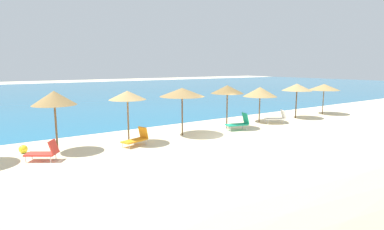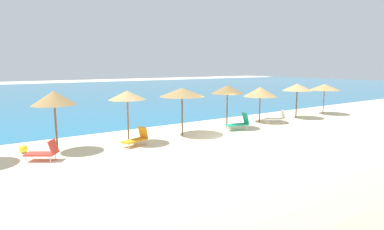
{
  "view_description": "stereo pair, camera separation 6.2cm",
  "coord_description": "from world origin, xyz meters",
  "px_view_note": "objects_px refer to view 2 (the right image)",
  "views": [
    {
      "loc": [
        -11.71,
        -13.03,
        4.05
      ],
      "look_at": [
        -1.21,
        2.25,
        1.12
      ],
      "focal_mm": 29.21,
      "sensor_mm": 36.0,
      "label": 1
    },
    {
      "loc": [
        -11.66,
        -13.07,
        4.05
      ],
      "look_at": [
        -1.21,
        2.25,
        1.12
      ],
      "focal_mm": 29.21,
      "sensor_mm": 36.0,
      "label": 2
    }
  ],
  "objects_px": {
    "beach_umbrella_3": "(182,92)",
    "beach_ball": "(23,149)",
    "beach_umbrella_7": "(325,87)",
    "beach_umbrella_5": "(260,92)",
    "lounge_chair_2": "(277,118)",
    "lounge_chair_0": "(239,123)",
    "lounge_chair_1": "(44,152)",
    "beach_umbrella_1": "(54,98)",
    "lounge_chair_3": "(137,138)",
    "beach_umbrella_4": "(227,90)",
    "beach_umbrella_2": "(127,95)",
    "beach_umbrella_6": "(297,87)"
  },
  "relations": [
    {
      "from": "beach_umbrella_1",
      "to": "lounge_chair_3",
      "type": "height_order",
      "value": "beach_umbrella_1"
    },
    {
      "from": "beach_umbrella_1",
      "to": "beach_umbrella_4",
      "type": "bearing_deg",
      "value": -1.36
    },
    {
      "from": "beach_umbrella_2",
      "to": "lounge_chair_3",
      "type": "relative_size",
      "value": 1.86
    },
    {
      "from": "beach_umbrella_3",
      "to": "beach_ball",
      "type": "height_order",
      "value": "beach_umbrella_3"
    },
    {
      "from": "beach_umbrella_3",
      "to": "beach_ball",
      "type": "bearing_deg",
      "value": 173.2
    },
    {
      "from": "beach_umbrella_4",
      "to": "beach_ball",
      "type": "bearing_deg",
      "value": 175.16
    },
    {
      "from": "beach_umbrella_7",
      "to": "beach_umbrella_5",
      "type": "bearing_deg",
      "value": 177.52
    },
    {
      "from": "beach_umbrella_1",
      "to": "beach_umbrella_4",
      "type": "distance_m",
      "value": 10.31
    },
    {
      "from": "lounge_chair_0",
      "to": "lounge_chair_2",
      "type": "xyz_separation_m",
      "value": [
        3.72,
        0.14,
        -0.03
      ]
    },
    {
      "from": "beach_umbrella_5",
      "to": "lounge_chair_3",
      "type": "height_order",
      "value": "beach_umbrella_5"
    },
    {
      "from": "lounge_chair_1",
      "to": "beach_ball",
      "type": "height_order",
      "value": "lounge_chair_1"
    },
    {
      "from": "lounge_chair_0",
      "to": "beach_umbrella_7",
      "type": "bearing_deg",
      "value": -70.56
    },
    {
      "from": "beach_umbrella_1",
      "to": "beach_umbrella_2",
      "type": "height_order",
      "value": "beach_umbrella_1"
    },
    {
      "from": "beach_umbrella_3",
      "to": "beach_umbrella_4",
      "type": "xyz_separation_m",
      "value": [
        3.44,
        -0.01,
        0.02
      ]
    },
    {
      "from": "beach_umbrella_5",
      "to": "beach_ball",
      "type": "xyz_separation_m",
      "value": [
        -15.15,
        0.54,
        -2.01
      ]
    },
    {
      "from": "beach_umbrella_4",
      "to": "beach_umbrella_5",
      "type": "distance_m",
      "value": 3.52
    },
    {
      "from": "beach_umbrella_7",
      "to": "lounge_chair_1",
      "type": "relative_size",
      "value": 1.77
    },
    {
      "from": "beach_umbrella_5",
      "to": "lounge_chair_2",
      "type": "distance_m",
      "value": 2.18
    },
    {
      "from": "beach_umbrella_1",
      "to": "beach_umbrella_2",
      "type": "distance_m",
      "value": 3.44
    },
    {
      "from": "beach_umbrella_2",
      "to": "beach_ball",
      "type": "bearing_deg",
      "value": 165.92
    },
    {
      "from": "beach_umbrella_1",
      "to": "lounge_chair_3",
      "type": "xyz_separation_m",
      "value": [
        3.65,
        -0.94,
        -2.21
      ]
    },
    {
      "from": "beach_umbrella_3",
      "to": "beach_umbrella_7",
      "type": "height_order",
      "value": "beach_umbrella_3"
    },
    {
      "from": "lounge_chair_0",
      "to": "lounge_chair_1",
      "type": "relative_size",
      "value": 1.08
    },
    {
      "from": "beach_umbrella_3",
      "to": "lounge_chair_0",
      "type": "xyz_separation_m",
      "value": [
        3.77,
        -0.84,
        -2.06
      ]
    },
    {
      "from": "beach_umbrella_5",
      "to": "lounge_chair_1",
      "type": "bearing_deg",
      "value": -174.6
    },
    {
      "from": "beach_umbrella_1",
      "to": "lounge_chair_0",
      "type": "bearing_deg",
      "value": -5.81
    },
    {
      "from": "beach_umbrella_1",
      "to": "beach_umbrella_5",
      "type": "xyz_separation_m",
      "value": [
        13.79,
        0.2,
        -0.37
      ]
    },
    {
      "from": "beach_umbrella_1",
      "to": "beach_umbrella_5",
      "type": "relative_size",
      "value": 1.14
    },
    {
      "from": "beach_umbrella_5",
      "to": "lounge_chair_1",
      "type": "height_order",
      "value": "beach_umbrella_5"
    },
    {
      "from": "beach_umbrella_1",
      "to": "beach_umbrella_7",
      "type": "distance_m",
      "value": 21.11
    },
    {
      "from": "beach_umbrella_4",
      "to": "beach_umbrella_5",
      "type": "xyz_separation_m",
      "value": [
        3.48,
        0.45,
        -0.34
      ]
    },
    {
      "from": "beach_umbrella_7",
      "to": "lounge_chair_2",
      "type": "xyz_separation_m",
      "value": [
        -6.74,
        -0.83,
        -1.84
      ]
    },
    {
      "from": "beach_umbrella_1",
      "to": "beach_umbrella_5",
      "type": "bearing_deg",
      "value": 0.85
    },
    {
      "from": "beach_umbrella_7",
      "to": "lounge_chair_2",
      "type": "distance_m",
      "value": 7.04
    },
    {
      "from": "beach_umbrella_2",
      "to": "beach_umbrella_4",
      "type": "xyz_separation_m",
      "value": [
        6.9,
        0.21,
        -0.0
      ]
    },
    {
      "from": "lounge_chair_3",
      "to": "beach_ball",
      "type": "height_order",
      "value": "lounge_chair_3"
    },
    {
      "from": "beach_umbrella_5",
      "to": "beach_umbrella_2",
      "type": "bearing_deg",
      "value": -176.37
    },
    {
      "from": "beach_umbrella_1",
      "to": "lounge_chair_1",
      "type": "height_order",
      "value": "beach_umbrella_1"
    },
    {
      "from": "lounge_chair_0",
      "to": "lounge_chair_3",
      "type": "distance_m",
      "value": 6.99
    },
    {
      "from": "lounge_chair_3",
      "to": "beach_umbrella_6",
      "type": "bearing_deg",
      "value": -103.92
    },
    {
      "from": "beach_umbrella_3",
      "to": "beach_umbrella_7",
      "type": "distance_m",
      "value": 14.24
    },
    {
      "from": "beach_umbrella_2",
      "to": "lounge_chair_3",
      "type": "height_order",
      "value": "beach_umbrella_2"
    },
    {
      "from": "beach_umbrella_2",
      "to": "beach_umbrella_4",
      "type": "bearing_deg",
      "value": 1.73
    },
    {
      "from": "beach_umbrella_7",
      "to": "beach_ball",
      "type": "distance_m",
      "value": 22.58
    },
    {
      "from": "beach_umbrella_3",
      "to": "lounge_chair_1",
      "type": "bearing_deg",
      "value": -173.04
    },
    {
      "from": "beach_umbrella_5",
      "to": "lounge_chair_0",
      "type": "relative_size",
      "value": 1.64
    },
    {
      "from": "lounge_chair_0",
      "to": "beach_ball",
      "type": "height_order",
      "value": "lounge_chair_0"
    },
    {
      "from": "beach_umbrella_1",
      "to": "beach_umbrella_5",
      "type": "height_order",
      "value": "beach_umbrella_1"
    },
    {
      "from": "beach_umbrella_4",
      "to": "beach_ball",
      "type": "distance_m",
      "value": 11.95
    },
    {
      "from": "lounge_chair_0",
      "to": "lounge_chair_2",
      "type": "distance_m",
      "value": 3.73
    }
  ]
}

